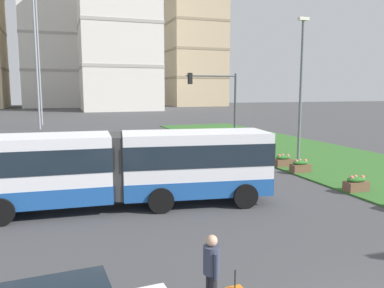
{
  "coord_description": "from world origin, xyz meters",
  "views": [
    {
      "loc": [
        -6.1,
        -4.58,
        4.72
      ],
      "look_at": [
        -0.35,
        12.48,
        2.2
      ],
      "focal_mm": 36.09,
      "sensor_mm": 36.0,
      "label": 1
    }
  ],
  "objects_px": {
    "traffic_light_near_left": "(16,279)",
    "apartment_tower_westcentre": "(53,20)",
    "flower_planter_5": "(283,160)",
    "flower_planter_4": "(300,166)",
    "articulated_bus": "(127,167)",
    "car_navy_sedan": "(65,147)",
    "apartment_tower_eastcentre": "(194,39)",
    "traffic_light_far_right": "(219,99)",
    "apartment_tower_centre": "(118,27)",
    "flower_planter_3": "(356,184)",
    "pedestrian_crossing": "(212,269)",
    "streetlight_median": "(301,84)"
  },
  "relations": [
    {
      "from": "car_navy_sedan",
      "to": "apartment_tower_eastcentre",
      "type": "height_order",
      "value": "apartment_tower_eastcentre"
    },
    {
      "from": "flower_planter_5",
      "to": "apartment_tower_westcentre",
      "type": "height_order",
      "value": "apartment_tower_westcentre"
    },
    {
      "from": "traffic_light_far_right",
      "to": "streetlight_median",
      "type": "bearing_deg",
      "value": -54.36
    },
    {
      "from": "articulated_bus",
      "to": "traffic_light_far_right",
      "type": "distance_m",
      "value": 14.42
    },
    {
      "from": "traffic_light_near_left",
      "to": "flower_planter_4",
      "type": "bearing_deg",
      "value": 52.53
    },
    {
      "from": "pedestrian_crossing",
      "to": "apartment_tower_centre",
      "type": "bearing_deg",
      "value": 83.04
    },
    {
      "from": "flower_planter_3",
      "to": "flower_planter_4",
      "type": "height_order",
      "value": "same"
    },
    {
      "from": "car_navy_sedan",
      "to": "traffic_light_near_left",
      "type": "distance_m",
      "value": 26.79
    },
    {
      "from": "articulated_bus",
      "to": "streetlight_median",
      "type": "height_order",
      "value": "streetlight_median"
    },
    {
      "from": "pedestrian_crossing",
      "to": "streetlight_median",
      "type": "relative_size",
      "value": 0.19
    },
    {
      "from": "flower_planter_5",
      "to": "apartment_tower_westcentre",
      "type": "distance_m",
      "value": 100.61
    },
    {
      "from": "apartment_tower_centre",
      "to": "flower_planter_3",
      "type": "bearing_deg",
      "value": -90.41
    },
    {
      "from": "traffic_light_far_right",
      "to": "apartment_tower_westcentre",
      "type": "height_order",
      "value": "apartment_tower_westcentre"
    },
    {
      "from": "traffic_light_near_left",
      "to": "flower_planter_3",
      "type": "bearing_deg",
      "value": 43.92
    },
    {
      "from": "pedestrian_crossing",
      "to": "flower_planter_3",
      "type": "distance_m",
      "value": 12.17
    },
    {
      "from": "traffic_light_near_left",
      "to": "apartment_tower_eastcentre",
      "type": "relative_size",
      "value": 0.14
    },
    {
      "from": "articulated_bus",
      "to": "apartment_tower_centre",
      "type": "bearing_deg",
      "value": 82.01
    },
    {
      "from": "flower_planter_3",
      "to": "flower_planter_5",
      "type": "height_order",
      "value": "same"
    },
    {
      "from": "articulated_bus",
      "to": "traffic_light_near_left",
      "type": "bearing_deg",
      "value": -100.71
    },
    {
      "from": "articulated_bus",
      "to": "traffic_light_near_left",
      "type": "distance_m",
      "value": 14.2
    },
    {
      "from": "articulated_bus",
      "to": "apartment_tower_centre",
      "type": "xyz_separation_m",
      "value": [
        10.96,
        78.04,
        17.67
      ]
    },
    {
      "from": "articulated_bus",
      "to": "apartment_tower_westcentre",
      "type": "bearing_deg",
      "value": 92.11
    },
    {
      "from": "pedestrian_crossing",
      "to": "apartment_tower_centre",
      "type": "relative_size",
      "value": 0.05
    },
    {
      "from": "flower_planter_5",
      "to": "apartment_tower_westcentre",
      "type": "relative_size",
      "value": 0.02
    },
    {
      "from": "apartment_tower_westcentre",
      "to": "flower_planter_5",
      "type": "bearing_deg",
      "value": -81.69
    },
    {
      "from": "articulated_bus",
      "to": "car_navy_sedan",
      "type": "distance_m",
      "value": 13.07
    },
    {
      "from": "flower_planter_5",
      "to": "traffic_light_near_left",
      "type": "bearing_deg",
      "value": -124.7
    },
    {
      "from": "articulated_bus",
      "to": "flower_planter_3",
      "type": "distance_m",
      "value": 10.54
    },
    {
      "from": "flower_planter_4",
      "to": "streetlight_median",
      "type": "bearing_deg",
      "value": 57.97
    },
    {
      "from": "flower_planter_3",
      "to": "traffic_light_far_right",
      "type": "bearing_deg",
      "value": 97.71
    },
    {
      "from": "articulated_bus",
      "to": "traffic_light_near_left",
      "type": "relative_size",
      "value": 2.08
    },
    {
      "from": "car_navy_sedan",
      "to": "flower_planter_5",
      "type": "relative_size",
      "value": 4.02
    },
    {
      "from": "car_navy_sedan",
      "to": "traffic_light_far_right",
      "type": "bearing_deg",
      "value": -8.2
    },
    {
      "from": "flower_planter_4",
      "to": "apartment_tower_eastcentre",
      "type": "distance_m",
      "value": 100.1
    },
    {
      "from": "flower_planter_4",
      "to": "articulated_bus",
      "type": "bearing_deg",
      "value": -162.94
    },
    {
      "from": "flower_planter_4",
      "to": "flower_planter_5",
      "type": "xyz_separation_m",
      "value": [
        0.0,
        1.81,
        0.0
      ]
    },
    {
      "from": "pedestrian_crossing",
      "to": "flower_planter_3",
      "type": "relative_size",
      "value": 1.58
    },
    {
      "from": "traffic_light_near_left",
      "to": "apartment_tower_centre",
      "type": "height_order",
      "value": "apartment_tower_centre"
    },
    {
      "from": "flower_planter_5",
      "to": "traffic_light_near_left",
      "type": "xyz_separation_m",
      "value": [
        -12.99,
        -18.77,
        3.55
      ]
    },
    {
      "from": "car_navy_sedan",
      "to": "flower_planter_5",
      "type": "height_order",
      "value": "car_navy_sedan"
    },
    {
      "from": "flower_planter_5",
      "to": "streetlight_median",
      "type": "xyz_separation_m",
      "value": [
        1.9,
        1.23,
        4.66
      ]
    },
    {
      "from": "traffic_light_near_left",
      "to": "traffic_light_far_right",
      "type": "height_order",
      "value": "traffic_light_far_right"
    },
    {
      "from": "articulated_bus",
      "to": "flower_planter_3",
      "type": "bearing_deg",
      "value": -6.87
    },
    {
      "from": "traffic_light_far_right",
      "to": "apartment_tower_centre",
      "type": "distance_m",
      "value": 68.55
    },
    {
      "from": "flower_planter_4",
      "to": "apartment_tower_centre",
      "type": "height_order",
      "value": "apartment_tower_centre"
    },
    {
      "from": "car_navy_sedan",
      "to": "flower_planter_5",
      "type": "distance_m",
      "value": 14.95
    },
    {
      "from": "traffic_light_near_left",
      "to": "apartment_tower_westcentre",
      "type": "distance_m",
      "value": 117.27
    },
    {
      "from": "traffic_light_far_right",
      "to": "apartment_tower_westcentre",
      "type": "relative_size",
      "value": 0.12
    },
    {
      "from": "car_navy_sedan",
      "to": "streetlight_median",
      "type": "xyz_separation_m",
      "value": [
        14.63,
        -6.6,
        4.33
      ]
    },
    {
      "from": "pedestrian_crossing",
      "to": "apartment_tower_eastcentre",
      "type": "relative_size",
      "value": 0.04
    }
  ]
}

